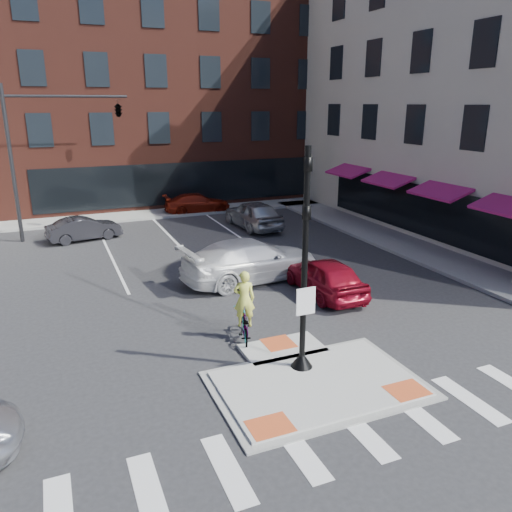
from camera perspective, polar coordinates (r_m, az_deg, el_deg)
name	(u,v)px	position (r m, az deg, el deg)	size (l,w,h in m)	color
ground	(308,377)	(13.92, 6.00, -13.59)	(120.00, 120.00, 0.00)	#28282B
refuge_island	(313,380)	(13.71, 6.54, -13.91)	(5.40, 4.65, 0.13)	gray
sidewalk_e	(399,242)	(27.30, 16.01, 1.57)	(3.00, 24.00, 0.15)	gray
sidewalk_n	(193,210)	(34.35, -7.22, 5.22)	(26.00, 3.00, 0.15)	gray
building_n	(156,93)	(43.35, -11.38, 17.76)	(24.40, 18.40, 15.50)	#502219
building_far_left	(59,122)	(62.50, -21.61, 14.07)	(10.00, 12.00, 10.00)	slate
building_far_right	(168,112)	(66.14, -10.05, 15.94)	(12.00, 12.00, 12.00)	brown
signal_pole	(304,291)	(13.21, 5.50, -3.96)	(0.60, 0.60, 5.98)	black
mast_arm_signal	(90,120)	(28.55, -18.41, 14.52)	(6.10, 2.24, 8.00)	black
red_sedan	(325,276)	(19.30, 7.89, -2.28)	(1.72, 4.27, 1.45)	maroon
white_pickup	(252,260)	(20.59, -0.52, -0.48)	(2.42, 5.94, 1.72)	silver
bg_car_dark	(84,229)	(28.27, -19.06, 2.97)	(1.33, 3.82, 1.26)	#27262B
bg_car_silver	(253,214)	(29.32, -0.31, 4.80)	(1.95, 4.85, 1.65)	#A9ACB0
bg_car_red	(197,203)	(33.82, -6.72, 6.02)	(1.79, 4.40, 1.28)	maroon
cyclist	(244,317)	(15.55, -1.35, -6.93)	(1.13, 1.89, 2.24)	#3F3F44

